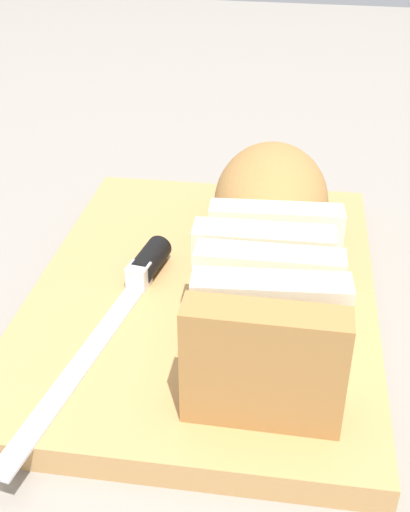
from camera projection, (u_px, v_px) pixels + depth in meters
ground_plane at (205, 304)px, 0.63m from camera, size 3.00×3.00×0.00m
cutting_board at (205, 293)px, 0.62m from camera, size 0.45×0.34×0.02m
bread_loaf at (270, 236)px, 0.60m from camera, size 0.38×0.14×0.10m
bread_knife at (135, 283)px, 0.60m from camera, size 0.29×0.06×0.02m
crumb_near_knife at (236, 293)px, 0.60m from camera, size 0.01×0.01×0.01m
crumb_near_loaf at (203, 254)px, 0.66m from camera, size 0.01×0.01×0.01m
crumb_stray_left at (204, 300)px, 0.59m from camera, size 0.01×0.01×0.01m
crumb_stray_right at (210, 333)px, 0.55m from camera, size 0.01×0.01×0.01m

